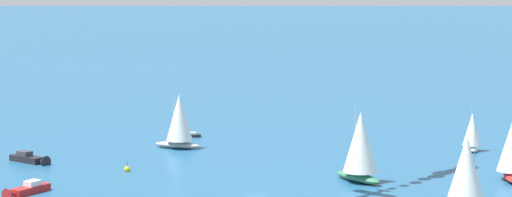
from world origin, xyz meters
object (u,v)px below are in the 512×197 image
(sailboat_inshore, at_px, (179,121))
(motorboat_offshore, at_px, (189,135))
(marker_buoy, at_px, (127,169))
(sailboat_outer_ring_b, at_px, (472,131))
(sailboat_trailing, at_px, (467,170))
(motorboat_mid_cluster, at_px, (25,190))
(motorboat_outer_ring_d, at_px, (31,159))
(sailboat_far_port, at_px, (512,149))
(sailboat_near_centre, at_px, (360,146))

(sailboat_inshore, relative_size, motorboat_offshore, 2.52)
(marker_buoy, bearing_deg, sailboat_outer_ring_b, -99.96)
(motorboat_offshore, xyz_separation_m, sailboat_trailing, (-79.51, -13.19, 5.44))
(motorboat_offshore, xyz_separation_m, motorboat_mid_cluster, (-39.79, 46.07, 0.31))
(motorboat_offshore, distance_m, marker_buoy, 38.29)
(sailboat_inshore, bearing_deg, motorboat_outer_ring_d, 92.80)
(motorboat_offshore, bearing_deg, sailboat_outer_ring_b, -132.71)
(sailboat_inshore, bearing_deg, sailboat_far_port, -143.91)
(sailboat_inshore, xyz_separation_m, sailboat_outer_ring_b, (-29.65, -52.10, -1.77))
(sailboat_outer_ring_b, distance_m, motorboat_outer_ring_d, 88.03)
(sailboat_far_port, distance_m, sailboat_inshore, 68.33)
(sailboat_far_port, relative_size, motorboat_mid_cluster, 1.38)
(sailboat_far_port, distance_m, marker_buoy, 69.25)
(motorboat_offshore, distance_m, sailboat_outer_ring_b, 61.35)
(sailboat_near_centre, relative_size, sailboat_inshore, 1.10)
(motorboat_offshore, relative_size, sailboat_trailing, 0.40)
(sailboat_trailing, distance_m, sailboat_outer_ring_b, 49.57)
(sailboat_near_centre, relative_size, sailboat_outer_ring_b, 1.58)
(motorboat_mid_cluster, bearing_deg, marker_buoy, -63.94)
(motorboat_offshore, distance_m, motorboat_mid_cluster, 60.88)
(motorboat_offshore, bearing_deg, motorboat_outer_ring_d, 109.28)
(sailboat_near_centre, relative_size, motorboat_offshore, 2.77)
(marker_buoy, bearing_deg, sailboat_far_port, -123.18)
(marker_buoy, bearing_deg, sailboat_inshore, -45.19)
(sailboat_near_centre, relative_size, motorboat_mid_cluster, 1.58)
(sailboat_trailing, bearing_deg, sailboat_near_centre, 11.89)
(sailboat_near_centre, distance_m, motorboat_offshore, 57.50)
(motorboat_offshore, height_order, marker_buoy, marker_buoy)
(sailboat_trailing, bearing_deg, sailboat_outer_ring_b, -39.95)
(motorboat_offshore, xyz_separation_m, sailboat_outer_ring_b, (-41.54, -45.00, 3.65))
(sailboat_inshore, height_order, marker_buoy, sailboat_inshore)
(sailboat_trailing, bearing_deg, marker_buoy, 37.01)
(motorboat_outer_ring_d, bearing_deg, motorboat_mid_cluster, 163.68)
(sailboat_inshore, height_order, motorboat_mid_cluster, sailboat_inshore)
(sailboat_far_port, distance_m, motorboat_outer_ring_d, 89.55)
(sailboat_far_port, height_order, motorboat_outer_ring_d, sailboat_far_port)
(sailboat_far_port, bearing_deg, motorboat_mid_cluster, 70.98)
(sailboat_near_centre, height_order, motorboat_offshore, sailboat_near_centre)
(sailboat_trailing, xyz_separation_m, motorboat_mid_cluster, (39.72, 59.27, -5.14))
(sailboat_outer_ring_b, xyz_separation_m, marker_buoy, (12.23, 69.64, -3.65))
(sailboat_near_centre, xyz_separation_m, sailboat_trailing, (-22.94, -4.83, -0.57))
(sailboat_inshore, bearing_deg, motorboat_offshore, -30.83)
(motorboat_mid_cluster, distance_m, marker_buoy, 23.86)
(sailboat_far_port, xyz_separation_m, sailboat_inshore, (55.22, 40.25, 0.26))
(motorboat_offshore, bearing_deg, sailboat_far_port, -153.70)
(sailboat_near_centre, distance_m, sailboat_far_port, 26.95)
(sailboat_far_port, height_order, sailboat_trailing, sailboat_trailing)
(sailboat_inshore, distance_m, sailboat_trailing, 70.60)
(sailboat_far_port, height_order, motorboat_offshore, sailboat_far_port)
(motorboat_outer_ring_d, xyz_separation_m, marker_buoy, (-15.90, -13.71, -0.34))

